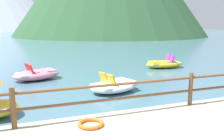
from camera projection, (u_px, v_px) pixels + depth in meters
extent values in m
plane|color=#477084|center=(35.00, 41.00, 41.82)|extent=(200.00, 200.00, 0.00)
cylinder|color=brown|center=(13.00, 108.00, 5.39)|extent=(0.12, 0.12, 0.95)
cylinder|color=brown|center=(191.00, 89.00, 7.01)|extent=(0.12, 0.12, 0.95)
cylinder|color=brown|center=(113.00, 85.00, 6.14)|extent=(23.80, 0.07, 0.07)
cylinder|color=brown|center=(113.00, 99.00, 6.21)|extent=(23.80, 0.07, 0.07)
torus|color=orange|center=(91.00, 124.00, 5.63)|extent=(0.61, 0.61, 0.09)
ellipsoid|color=white|center=(114.00, 86.00, 9.93)|extent=(2.41, 1.94, 0.45)
cube|color=silver|center=(114.00, 84.00, 9.91)|extent=(1.90, 1.57, 0.06)
cube|color=yellow|center=(115.00, 85.00, 9.59)|extent=(0.50, 0.50, 0.08)
cube|color=yellow|center=(111.00, 80.00, 9.44)|extent=(0.31, 0.44, 0.43)
cube|color=yellow|center=(107.00, 82.00, 10.02)|extent=(0.50, 0.50, 0.08)
cube|color=yellow|center=(103.00, 77.00, 9.88)|extent=(0.31, 0.44, 0.43)
cube|color=white|center=(125.00, 81.00, 10.24)|extent=(0.72, 1.07, 0.12)
ellipsoid|color=yellow|center=(164.00, 64.00, 15.41)|extent=(2.55, 1.29, 0.47)
cube|color=silver|center=(164.00, 63.00, 15.40)|extent=(1.99, 1.05, 0.06)
cube|color=purple|center=(165.00, 61.00, 15.65)|extent=(0.43, 0.43, 0.08)
cube|color=purple|center=(168.00, 58.00, 15.66)|extent=(0.23, 0.41, 0.43)
cube|color=purple|center=(169.00, 62.00, 15.23)|extent=(0.43, 0.43, 0.08)
cube|color=purple|center=(172.00, 59.00, 15.23)|extent=(0.23, 0.41, 0.43)
cube|color=yellow|center=(155.00, 62.00, 15.20)|extent=(0.60, 0.82, 0.12)
ellipsoid|color=pink|center=(37.00, 75.00, 12.07)|extent=(2.60, 1.91, 0.50)
cube|color=silver|center=(37.00, 73.00, 12.05)|extent=(2.04, 1.54, 0.06)
cube|color=red|center=(35.00, 73.00, 11.73)|extent=(0.50, 0.50, 0.08)
cube|color=red|center=(31.00, 69.00, 11.58)|extent=(0.31, 0.44, 0.43)
cube|color=red|center=(31.00, 71.00, 12.15)|extent=(0.50, 0.50, 0.08)
cube|color=red|center=(27.00, 67.00, 12.00)|extent=(0.31, 0.44, 0.43)
cube|color=pink|center=(49.00, 70.00, 12.41)|extent=(0.75, 1.03, 0.12)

